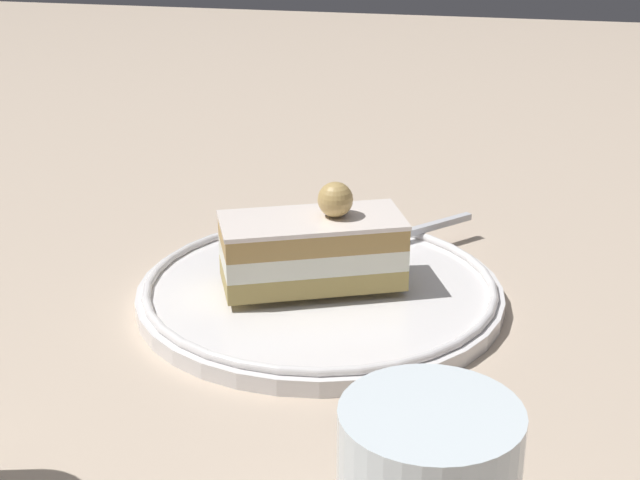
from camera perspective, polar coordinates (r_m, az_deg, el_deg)
ground_plane at (r=0.65m, az=0.53°, el=-4.34°), size 2.40×2.40×0.00m
dessert_plate at (r=0.66m, az=0.00°, el=-3.04°), size 0.25×0.25×0.02m
cake_slice at (r=0.65m, az=-0.40°, el=-0.48°), size 0.13×0.10×0.07m
fork at (r=0.73m, az=4.98°, el=0.37°), size 0.09×0.10×0.00m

